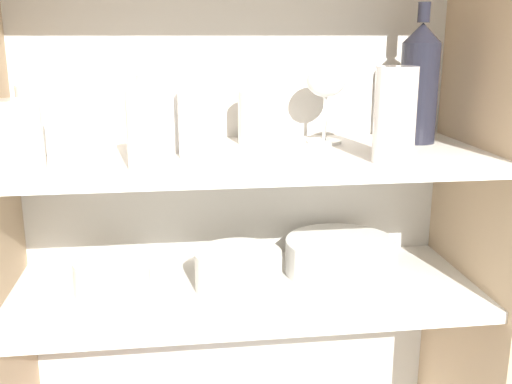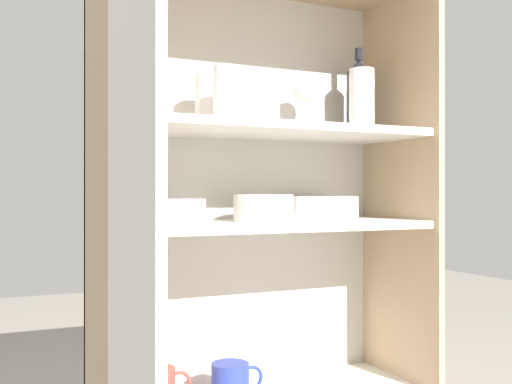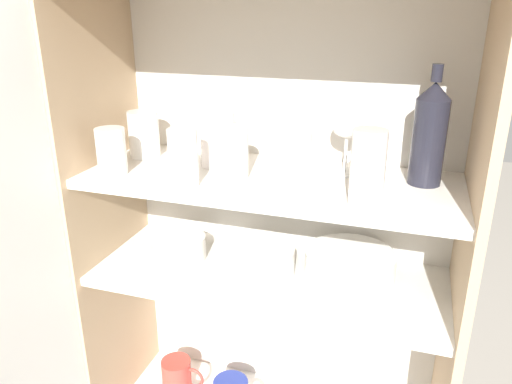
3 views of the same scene
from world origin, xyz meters
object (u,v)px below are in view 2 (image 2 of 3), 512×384
(mixing_bowl_large, at_px, (263,207))
(serving_bowl_small, at_px, (179,210))
(wine_bottle, at_px, (359,97))
(coffee_mug_primary, at_px, (231,383))
(plate_stack_white, at_px, (320,208))

(mixing_bowl_large, relative_size, serving_bowl_small, 1.18)
(wine_bottle, xyz_separation_m, mixing_bowl_large, (-0.33, -0.07, -0.31))
(wine_bottle, distance_m, mixing_bowl_large, 0.46)
(serving_bowl_small, height_order, coffee_mug_primary, serving_bowl_small)
(wine_bottle, height_order, coffee_mug_primary, wine_bottle)
(wine_bottle, height_order, serving_bowl_small, wine_bottle)
(serving_bowl_small, bearing_deg, coffee_mug_primary, -3.32)
(mixing_bowl_large, xyz_separation_m, coffee_mug_primary, (-0.09, 0.01, -0.43))
(plate_stack_white, relative_size, serving_bowl_small, 1.60)
(plate_stack_white, height_order, coffee_mug_primary, plate_stack_white)
(wine_bottle, relative_size, coffee_mug_primary, 1.81)
(wine_bottle, bearing_deg, coffee_mug_primary, -171.84)
(wine_bottle, distance_m, coffee_mug_primary, 0.85)
(wine_bottle, distance_m, serving_bowl_small, 0.64)
(coffee_mug_primary, bearing_deg, mixing_bowl_large, -4.04)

